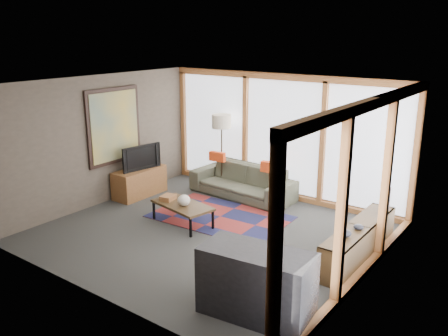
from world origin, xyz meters
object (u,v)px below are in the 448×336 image
Objects in this scene: television at (139,157)px; coffee_table at (183,214)px; floor_lamp at (222,152)px; tv_console at (140,182)px; bar_counter at (256,283)px; bookshelf at (359,242)px; sofa at (242,181)px.

coffee_table is at bearing -100.85° from television.
floor_lamp reaches higher than tv_console.
bar_counter is at bearing -31.91° from coffee_table.
bookshelf is 4.91m from television.
television reaches higher than bar_counter.
floor_lamp is 1.22× the size of bar_counter.
sofa is at bearing 89.46° from coffee_table.
television is at bearing -142.02° from sofa.
coffee_table is at bearing -87.13° from sofa.
floor_lamp is 1.90m from tv_console.
bar_counter reaches higher than coffee_table.
floor_lamp reaches higher than coffee_table.
sofa is 0.84m from floor_lamp.
coffee_table is (-0.02, -1.91, -0.14)m from sofa.
bar_counter is (4.43, -2.30, 0.14)m from tv_console.
floor_lamp is at bearing 170.56° from sofa.
floor_lamp is at bearing 107.22° from coffee_table.
bar_counter reaches higher than tv_console.
floor_lamp is 1.43× the size of coffee_table.
floor_lamp is at bearing -29.55° from television.
television is (0.01, 0.02, 0.56)m from tv_console.
coffee_table is 1.90m from tv_console.
floor_lamp is at bearing 158.54° from bookshelf.
floor_lamp reaches higher than television.
bar_counter is (2.63, -3.55, 0.10)m from sofa.
bookshelf reaches higher than coffee_table.
television is at bearing 179.03° from bookshelf.
coffee_table is 0.99× the size of tv_console.
bookshelf is 1.85× the size of tv_console.
floor_lamp is at bearing 50.77° from tv_console.
tv_console is at bearing -129.23° from floor_lamp.
bar_counter is (-0.45, -2.24, 0.16)m from bookshelf.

